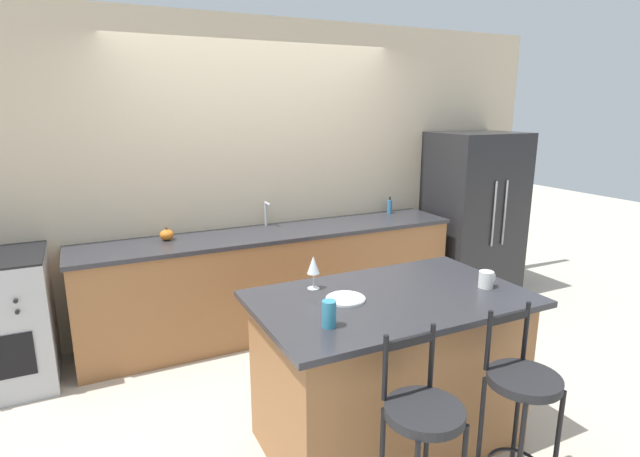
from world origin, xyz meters
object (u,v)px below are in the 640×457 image
at_px(tumbler_cup, 329,314).
at_px(pumpkin_decoration, 167,235).
at_px(coffee_mug, 486,279).
at_px(dinner_plate, 346,298).
at_px(refrigerator, 473,215).
at_px(bar_stool_near, 422,435).
at_px(wine_glass, 313,266).
at_px(soap_bottle, 390,206).
at_px(bar_stool_far, 520,401).

relative_size(tumbler_cup, pumpkin_decoration, 1.21).
bearing_deg(coffee_mug, dinner_plate, 167.36).
xyz_separation_m(refrigerator, bar_stool_near, (-2.45, -2.38, -0.28)).
height_order(refrigerator, pumpkin_decoration, refrigerator).
distance_m(refrigerator, coffee_mug, 2.41).
relative_size(bar_stool_near, dinner_plate, 4.62).
distance_m(bar_stool_near, coffee_mug, 1.11).
bearing_deg(pumpkin_decoration, wine_glass, -69.34).
height_order(refrigerator, dinner_plate, refrigerator).
bearing_deg(soap_bottle, refrigerator, -14.11).
distance_m(refrigerator, soap_bottle, 0.93).
bearing_deg(refrigerator, pumpkin_decoration, 177.24).
bearing_deg(pumpkin_decoration, tumbler_cup, -78.20).
distance_m(tumbler_cup, pumpkin_decoration, 2.09).
distance_m(coffee_mug, pumpkin_decoration, 2.48).
bearing_deg(coffee_mug, tumbler_cup, -175.88).
relative_size(pumpkin_decoration, soap_bottle, 0.65).
relative_size(refrigerator, wine_glass, 8.53).
bearing_deg(soap_bottle, dinner_plate, -129.43).
bearing_deg(bar_stool_far, refrigerator, 52.05).
height_order(pumpkin_decoration, soap_bottle, soap_bottle).
xyz_separation_m(refrigerator, dinner_plate, (-2.42, -1.63, 0.08)).
xyz_separation_m(tumbler_cup, pumpkin_decoration, (-0.43, 2.04, -0.04)).
distance_m(bar_stool_far, coffee_mug, 0.75).
bearing_deg(soap_bottle, tumbler_cup, -129.73).
distance_m(bar_stool_far, wine_glass, 1.28).
bearing_deg(bar_stool_near, soap_bottle, 59.18).
xyz_separation_m(tumbler_cup, soap_bottle, (1.76, 2.12, -0.01)).
xyz_separation_m(bar_stool_near, coffee_mug, (0.87, 0.57, 0.40)).
relative_size(dinner_plate, soap_bottle, 1.30).
bearing_deg(coffee_mug, bar_stool_far, -116.76).
distance_m(refrigerator, wine_glass, 2.87).
relative_size(coffee_mug, soap_bottle, 0.70).
height_order(refrigerator, tumbler_cup, refrigerator).
xyz_separation_m(bar_stool_near, soap_bottle, (1.56, 2.61, 0.41)).
height_order(wine_glass, tumbler_cup, wine_glass).
relative_size(refrigerator, dinner_plate, 7.70).
bearing_deg(dinner_plate, tumbler_cup, -131.81).
relative_size(refrigerator, bar_stool_far, 1.67).
xyz_separation_m(bar_stool_far, wine_glass, (-0.64, 0.99, 0.49)).
distance_m(refrigerator, bar_stool_near, 3.43).
height_order(coffee_mug, pumpkin_decoration, same).
relative_size(wine_glass, coffee_mug, 1.69).
bearing_deg(refrigerator, wine_glass, -150.90).
height_order(coffee_mug, tumbler_cup, tumbler_cup).
xyz_separation_m(bar_stool_near, tumbler_cup, (-0.21, 0.49, 0.41)).
xyz_separation_m(refrigerator, coffee_mug, (-1.57, -1.82, 0.12)).
relative_size(refrigerator, pumpkin_decoration, 15.37).
bearing_deg(bar_stool_far, pumpkin_decoration, 115.71).
bearing_deg(coffee_mug, pumpkin_decoration, 127.45).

